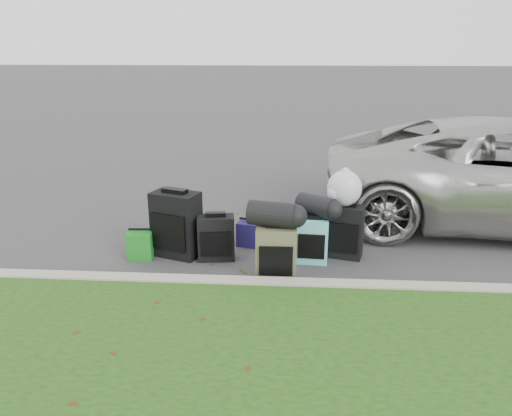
# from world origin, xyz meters

# --- Properties ---
(ground) EXTENTS (120.00, 120.00, 0.00)m
(ground) POSITION_xyz_m (0.00, 0.00, 0.00)
(ground) COLOR #383535
(ground) RESTS_ON ground
(curb) EXTENTS (120.00, 0.18, 0.15)m
(curb) POSITION_xyz_m (0.00, -1.00, 0.07)
(curb) COLOR #9E937F
(curb) RESTS_ON ground
(suitcase_small_black) EXTENTS (0.47, 0.30, 0.55)m
(suitcase_small_black) POSITION_xyz_m (-0.56, -0.15, 0.27)
(suitcase_small_black) COLOR black
(suitcase_small_black) RESTS_ON ground
(suitcase_large_black_left) EXTENTS (0.64, 0.51, 0.81)m
(suitcase_large_black_left) POSITION_xyz_m (-1.06, -0.06, 0.40)
(suitcase_large_black_left) COLOR black
(suitcase_large_black_left) RESTS_ON ground
(suitcase_olive) EXTENTS (0.45, 0.28, 0.61)m
(suitcase_olive) POSITION_xyz_m (0.18, -0.63, 0.30)
(suitcase_olive) COLOR #48482F
(suitcase_olive) RESTS_ON ground
(suitcase_teal) EXTENTS (0.40, 0.25, 0.55)m
(suitcase_teal) POSITION_xyz_m (0.59, -0.16, 0.27)
(suitcase_teal) COLOR #55B2B4
(suitcase_teal) RESTS_ON ground
(suitcase_large_black_right) EXTENTS (0.49, 0.37, 0.65)m
(suitcase_large_black_right) POSITION_xyz_m (1.00, 0.04, 0.33)
(suitcase_large_black_right) COLOR black
(suitcase_large_black_right) RESTS_ON ground
(tote_green) EXTENTS (0.31, 0.26, 0.34)m
(tote_green) POSITION_xyz_m (-1.49, -0.19, 0.17)
(tote_green) COLOR #1B7D1F
(tote_green) RESTS_ON ground
(tote_navy) EXTENTS (0.35, 0.30, 0.32)m
(tote_navy) POSITION_xyz_m (-0.19, 0.32, 0.16)
(tote_navy) COLOR #1F1854
(tote_navy) RESTS_ON ground
(duffel_left) EXTENTS (0.57, 0.38, 0.28)m
(duffel_left) POSITION_xyz_m (0.13, -0.60, 0.75)
(duffel_left) COLOR black
(duffel_left) RESTS_ON suitcase_olive
(duffel_right) EXTENTS (0.52, 0.48, 0.26)m
(duffel_right) POSITION_xyz_m (0.64, -0.05, 0.67)
(duffel_right) COLOR black
(duffel_right) RESTS_ON suitcase_teal
(trash_bag) EXTENTS (0.42, 0.42, 0.42)m
(trash_bag) POSITION_xyz_m (0.97, 0.07, 0.86)
(trash_bag) COLOR silver
(trash_bag) RESTS_ON suitcase_large_black_right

